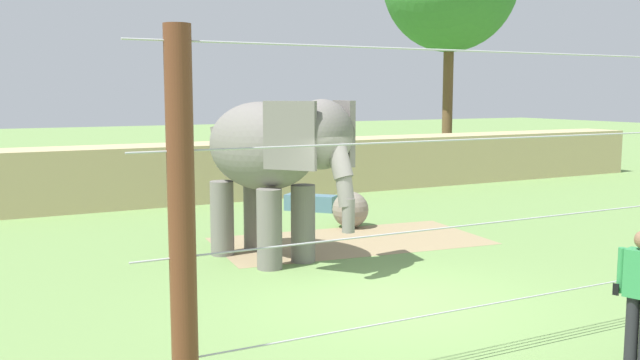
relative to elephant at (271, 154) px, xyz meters
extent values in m
plane|color=#6B8E4C|center=(0.64, -3.13, -2.07)|extent=(120.00, 120.00, 0.00)
cube|color=#937F5B|center=(2.26, 0.87, -2.07)|extent=(6.11, 3.56, 0.01)
cube|color=tan|center=(0.64, 8.08, -1.21)|extent=(36.00, 1.80, 1.71)
cylinder|color=slate|center=(0.51, -0.32, -1.32)|extent=(0.47, 0.47, 1.49)
cylinder|color=slate|center=(-0.28, -0.53, -1.32)|extent=(0.47, 0.47, 1.49)
cylinder|color=slate|center=(0.12, 1.15, -1.32)|extent=(0.47, 0.47, 1.49)
cylinder|color=slate|center=(-0.67, 0.94, -1.32)|extent=(0.47, 0.47, 1.49)
ellipsoid|color=slate|center=(-0.08, 0.31, 0.14)|extent=(2.15, 3.05, 1.70)
ellipsoid|color=slate|center=(0.36, -1.36, 0.44)|extent=(1.40, 1.32, 1.23)
cube|color=slate|center=(0.95, -1.10, 0.44)|extent=(0.27, 0.96, 1.17)
cube|color=slate|center=(-0.28, -1.42, 0.44)|extent=(0.69, 0.80, 1.17)
cylinder|color=slate|center=(0.48, -1.80, 0.00)|extent=(0.46, 0.59, 0.67)
cylinder|color=slate|center=(0.51, -1.93, -0.47)|extent=(0.37, 0.44, 0.62)
cylinder|color=slate|center=(0.53, -2.01, -0.90)|extent=(0.27, 0.27, 0.58)
cylinder|color=slate|center=(-0.48, 1.80, 0.04)|extent=(0.19, 0.34, 0.85)
sphere|color=gray|center=(3.03, 2.23, -1.63)|extent=(0.87, 0.87, 0.87)
cylinder|color=brown|center=(-3.47, -5.82, -0.14)|extent=(0.26, 0.26, 3.85)
cylinder|color=#B7B7BC|center=(0.64, -5.82, -1.38)|extent=(9.21, 0.02, 0.02)
cylinder|color=#B7B7BC|center=(0.64, -5.82, -0.37)|extent=(9.21, 0.02, 0.02)
cylinder|color=#B7B7BC|center=(0.64, -5.82, 0.63)|extent=(9.21, 0.02, 0.02)
cylinder|color=#B7B7BC|center=(0.64, -5.82, 1.63)|extent=(9.21, 0.02, 0.02)
cylinder|color=#232328|center=(1.60, -6.82, -1.63)|extent=(0.15, 0.15, 0.88)
cylinder|color=#338C4C|center=(1.55, -6.67, -0.91)|extent=(0.11, 0.11, 0.54)
cube|color=black|center=(1.47, -6.67, -1.13)|extent=(0.04, 0.07, 0.14)
cube|color=slate|center=(3.27, 4.81, -1.85)|extent=(1.32, 1.37, 0.44)
cylinder|color=brown|center=(13.70, 12.24, 0.70)|extent=(0.44, 0.44, 5.54)
camera|label=1|loc=(-5.29, -12.09, 1.16)|focal=39.12mm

